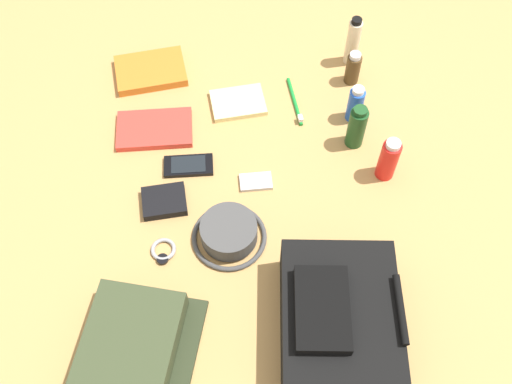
% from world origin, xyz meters
% --- Properties ---
extents(ground_plane, '(2.64, 2.02, 0.02)m').
position_xyz_m(ground_plane, '(0.00, 0.00, -0.01)').
color(ground_plane, tan).
rests_on(ground_plane, ground).
extents(backpack, '(0.34, 0.26, 0.15)m').
position_xyz_m(backpack, '(0.34, 0.18, 0.06)').
color(backpack, black).
rests_on(backpack, ground_plane).
extents(toiletry_pouch, '(0.32, 0.29, 0.07)m').
position_xyz_m(toiletry_pouch, '(0.40, -0.27, 0.04)').
color(toiletry_pouch, '#384228').
rests_on(toiletry_pouch, ground_plane).
extents(bucket_hat, '(0.19, 0.19, 0.06)m').
position_xyz_m(bucket_hat, '(0.11, -0.07, 0.03)').
color(bucket_hat, '#464646').
rests_on(bucket_hat, ground_plane).
extents(lotion_bottle, '(0.04, 0.04, 0.16)m').
position_xyz_m(lotion_bottle, '(-0.49, 0.28, 0.08)').
color(lotion_bottle, beige).
rests_on(lotion_bottle, ground_plane).
extents(cologne_bottle, '(0.04, 0.04, 0.11)m').
position_xyz_m(cologne_bottle, '(-0.41, 0.28, 0.05)').
color(cologne_bottle, '#473319').
rests_on(cologne_bottle, ground_plane).
extents(deodorant_spray, '(0.04, 0.04, 0.12)m').
position_xyz_m(deodorant_spray, '(-0.27, 0.27, 0.06)').
color(deodorant_spray, blue).
rests_on(deodorant_spray, ground_plane).
extents(shampoo_bottle, '(0.05, 0.05, 0.14)m').
position_xyz_m(shampoo_bottle, '(-0.18, 0.27, 0.07)').
color(shampoo_bottle, '#19471E').
rests_on(shampoo_bottle, ground_plane).
extents(sunscreen_spray, '(0.05, 0.05, 0.14)m').
position_xyz_m(sunscreen_spray, '(-0.08, 0.34, 0.07)').
color(sunscreen_spray, red).
rests_on(sunscreen_spray, ground_plane).
extents(paperback_novel, '(0.18, 0.23, 0.03)m').
position_xyz_m(paperback_novel, '(-0.44, -0.31, 0.01)').
color(paperback_novel, orange).
rests_on(paperback_novel, ground_plane).
extents(travel_guidebook, '(0.14, 0.21, 0.02)m').
position_xyz_m(travel_guidebook, '(-0.23, -0.28, 0.01)').
color(travel_guidebook, red).
rests_on(travel_guidebook, ground_plane).
extents(cell_phone, '(0.07, 0.13, 0.01)m').
position_xyz_m(cell_phone, '(-0.10, -0.18, 0.01)').
color(cell_phone, black).
rests_on(cell_phone, ground_plane).
extents(media_player, '(0.06, 0.09, 0.01)m').
position_xyz_m(media_player, '(-0.05, -0.00, 0.01)').
color(media_player, '#B7B7BC').
rests_on(media_player, ground_plane).
extents(wristwatch, '(0.07, 0.06, 0.01)m').
position_xyz_m(wristwatch, '(0.15, -0.23, 0.01)').
color(wristwatch, '#99999E').
rests_on(wristwatch, ground_plane).
extents(toothbrush, '(0.17, 0.04, 0.02)m').
position_xyz_m(toothbrush, '(-0.32, 0.11, 0.01)').
color(toothbrush, '#198C33').
rests_on(toothbrush, ground_plane).
extents(wallet, '(0.11, 0.12, 0.02)m').
position_xyz_m(wallet, '(0.01, -0.23, 0.01)').
color(wallet, black).
rests_on(wallet, ground_plane).
extents(notepad, '(0.14, 0.17, 0.02)m').
position_xyz_m(notepad, '(-0.32, -0.05, 0.01)').
color(notepad, beige).
rests_on(notepad, ground_plane).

